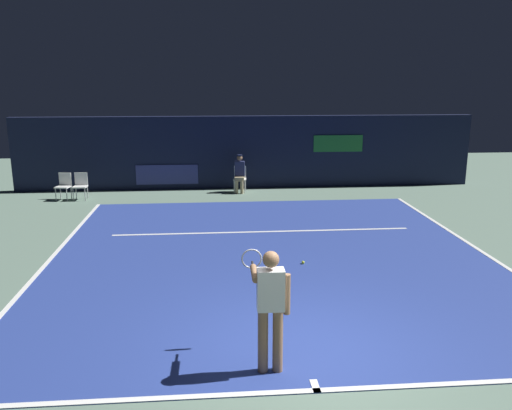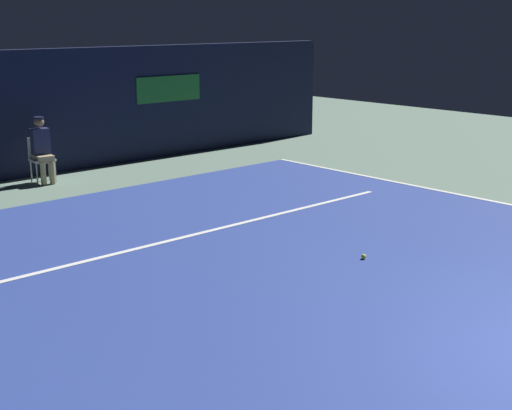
{
  "view_description": "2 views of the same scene",
  "coord_description": "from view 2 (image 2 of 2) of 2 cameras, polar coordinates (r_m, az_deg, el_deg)",
  "views": [
    {
      "loc": [
        -1.28,
        -6.83,
        3.9
      ],
      "look_at": [
        -0.28,
        4.99,
        1.03
      ],
      "focal_mm": 36.85,
      "sensor_mm": 36.0,
      "label": 1
    },
    {
      "loc": [
        -6.94,
        -2.36,
        3.24
      ],
      "look_at": [
        -0.3,
        4.91,
        0.72
      ],
      "focal_mm": 51.7,
      "sensor_mm": 36.0,
      "label": 2
    }
  ],
  "objects": [
    {
      "name": "line_sideline_left",
      "position": [
        13.97,
        17.51,
        0.35
      ],
      "size": [
        0.1,
        10.69,
        0.01
      ],
      "primitive_type": "cube",
      "color": "white",
      "rests_on": "court_surface"
    },
    {
      "name": "back_wall",
      "position": [
        16.1,
        -16.71,
        6.84
      ],
      "size": [
        16.5,
        0.33,
        2.6
      ],
      "color": "#141933",
      "rests_on": "ground"
    },
    {
      "name": "ground_plane",
      "position": [
        10.18,
        3.38,
        -4.21
      ],
      "size": [
        31.65,
        31.65,
        0.0
      ],
      "primitive_type": "plane",
      "color": "slate"
    },
    {
      "name": "line_judge_on_chair",
      "position": [
        15.31,
        -16.24,
        4.19
      ],
      "size": [
        0.48,
        0.56,
        1.32
      ],
      "color": "white",
      "rests_on": "ground"
    },
    {
      "name": "tennis_ball",
      "position": [
        10.23,
        8.33,
        -3.97
      ],
      "size": [
        0.07,
        0.07,
        0.07
      ],
      "primitive_type": "sphere",
      "color": "#CCE033",
      "rests_on": "court_surface"
    },
    {
      "name": "court_surface",
      "position": [
        10.18,
        3.38,
        -4.18
      ],
      "size": [
        9.87,
        10.69,
        0.01
      ],
      "primitive_type": "cube",
      "color": "navy",
      "rests_on": "ground"
    },
    {
      "name": "line_service",
      "position": [
        11.49,
        -3.31,
        -1.95
      ],
      "size": [
        7.7,
        0.1,
        0.01
      ],
      "primitive_type": "cube",
      "color": "white",
      "rests_on": "court_surface"
    }
  ]
}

